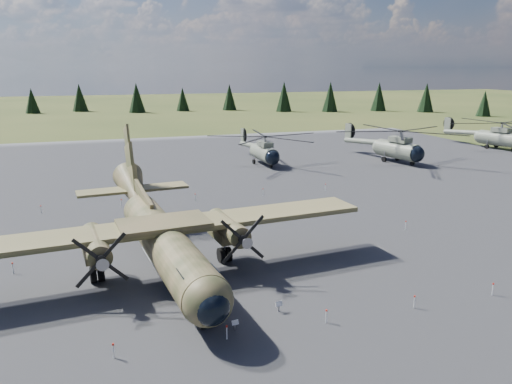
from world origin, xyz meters
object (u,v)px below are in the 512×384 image
object	(u,v)px
helicopter_near	(264,144)
helicopter_mid	(398,139)
helicopter_far	(499,130)
transport_plane	(161,232)

from	to	relation	value
helicopter_near	helicopter_mid	bearing A→B (deg)	-14.60
helicopter_near	helicopter_far	size ratio (longest dim) A/B	0.87
transport_plane	helicopter_far	distance (m)	75.88
helicopter_far	helicopter_near	bearing A→B (deg)	169.22
transport_plane	helicopter_far	world-z (taller)	transport_plane
transport_plane	helicopter_mid	bearing A→B (deg)	32.46
transport_plane	helicopter_near	bearing A→B (deg)	55.33
helicopter_mid	helicopter_near	bearing A→B (deg)	155.57
helicopter_mid	transport_plane	bearing A→B (deg)	-153.92
helicopter_mid	helicopter_far	distance (m)	25.82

